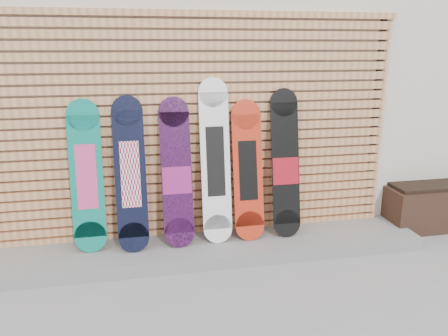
{
  "coord_description": "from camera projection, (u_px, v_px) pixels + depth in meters",
  "views": [
    {
      "loc": [
        -0.6,
        -3.2,
        1.98
      ],
      "look_at": [
        0.19,
        0.75,
        0.85
      ],
      "focal_mm": 35.0,
      "sensor_mm": 36.0,
      "label": 1
    }
  ],
  "objects": [
    {
      "name": "snowboard_0",
      "position": [
        87.0,
        177.0,
        4.0
      ],
      "size": [
        0.3,
        0.27,
        1.4
      ],
      "color": "#0C7C6A",
      "rests_on": "concrete_step"
    },
    {
      "name": "ground",
      "position": [
        219.0,
        290.0,
        3.66
      ],
      "size": [
        80.0,
        80.0,
        0.0
      ],
      "primitive_type": "plane",
      "color": "gray",
      "rests_on": "ground"
    },
    {
      "name": "concrete_step",
      "position": [
        191.0,
        250.0,
        4.26
      ],
      "size": [
        4.6,
        0.7,
        0.12
      ],
      "primitive_type": "cube",
      "color": "gray",
      "rests_on": "ground"
    },
    {
      "name": "snowboard_5",
      "position": [
        285.0,
        165.0,
        4.34
      ],
      "size": [
        0.28,
        0.31,
        1.46
      ],
      "color": "black",
      "rests_on": "concrete_step"
    },
    {
      "name": "building",
      "position": [
        208.0,
        58.0,
        6.58
      ],
      "size": [
        12.0,
        5.0,
        3.6
      ],
      "primitive_type": "cube",
      "color": "beige",
      "rests_on": "ground"
    },
    {
      "name": "snowboard_2",
      "position": [
        177.0,
        174.0,
        4.13
      ],
      "size": [
        0.29,
        0.33,
        1.41
      ],
      "color": "black",
      "rests_on": "concrete_step"
    },
    {
      "name": "snowboard_4",
      "position": [
        248.0,
        171.0,
        4.28
      ],
      "size": [
        0.29,
        0.31,
        1.36
      ],
      "color": "red",
      "rests_on": "concrete_step"
    },
    {
      "name": "slat_wall",
      "position": [
        185.0,
        128.0,
        4.23
      ],
      "size": [
        4.26,
        0.08,
        2.29
      ],
      "color": "tan",
      "rests_on": "ground"
    },
    {
      "name": "snowboard_1",
      "position": [
        130.0,
        174.0,
        4.03
      ],
      "size": [
        0.29,
        0.35,
        1.43
      ],
      "color": "black",
      "rests_on": "concrete_step"
    },
    {
      "name": "snowboard_3",
      "position": [
        215.0,
        162.0,
        4.19
      ],
      "size": [
        0.28,
        0.3,
        1.58
      ],
      "color": "white",
      "rests_on": "concrete_step"
    },
    {
      "name": "planter_box",
      "position": [
        435.0,
        205.0,
        4.9
      ],
      "size": [
        1.14,
        0.48,
        0.51
      ],
      "color": "black",
      "rests_on": "ground"
    }
  ]
}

